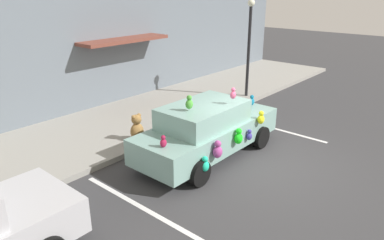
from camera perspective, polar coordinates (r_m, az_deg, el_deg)
name	(u,v)px	position (r m, az deg, el deg)	size (l,w,h in m)	color
ground_plane	(262,164)	(9.77, 11.04, -6.83)	(60.00, 60.00, 0.00)	#38383A
sidewalk	(137,119)	(12.69, -8.76, 0.23)	(24.00, 4.00, 0.15)	gray
storefront_building	(92,23)	(13.70, -15.55, 14.65)	(24.00, 1.25, 6.40)	slate
parking_stripe_front	(274,128)	(12.19, 12.85, -1.28)	(0.12, 3.60, 0.01)	silver
parking_stripe_rear	(139,206)	(7.99, -8.41, -13.32)	(0.12, 3.60, 0.01)	silver
plush_covered_car	(208,129)	(9.69, 2.51, -1.51)	(4.52, 1.97, 1.99)	#7FA9A0
teddy_bear_on_sidewalk	(137,128)	(10.64, -8.75, -1.27)	(0.42, 0.35, 0.80)	#9E723D
street_lamp_post	(249,38)	(14.64, 9.08, 12.68)	(0.28, 0.28, 3.81)	black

